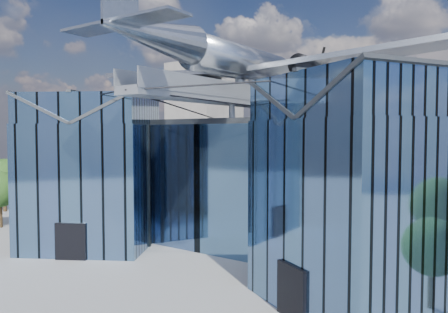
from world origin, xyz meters
The scene contains 5 objects.
ground_plane centered at (0.00, 0.00, 0.00)m, with size 120.00×120.00×0.00m, color gray.
museum centered at (0.00, 5.82, 5.54)m, with size 32.88×24.50×17.60m.
bg_towers centered at (1.45, 50.49, 10.01)m, with size 77.00×24.50×26.00m.
tree_plaza_w centered at (-23.02, -1.77, 3.59)m, with size 3.57×3.57×5.30m.
tree_side_w centered at (-31.01, 2.93, 4.05)m, with size 4.86×4.86×5.98m.
Camera 1 is at (17.49, -22.91, 8.79)m, focal length 35.00 mm.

